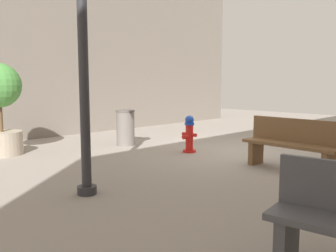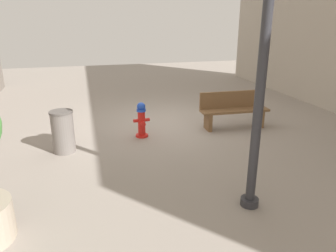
# 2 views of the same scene
# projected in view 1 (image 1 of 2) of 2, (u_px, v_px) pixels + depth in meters

# --- Properties ---
(ground_plane) EXTENTS (23.40, 23.40, 0.00)m
(ground_plane) POSITION_uv_depth(u_px,v_px,m) (239.00, 151.00, 8.29)
(ground_plane) COLOR gray
(fire_hydrant) EXTENTS (0.40, 0.37, 0.86)m
(fire_hydrant) POSITION_uv_depth(u_px,v_px,m) (189.00, 134.00, 8.16)
(fire_hydrant) COLOR red
(fire_hydrant) RESTS_ON ground_plane
(bench_near) EXTENTS (1.82, 0.51, 0.95)m
(bench_near) POSITION_uv_depth(u_px,v_px,m) (292.00, 143.00, 6.47)
(bench_near) COLOR brown
(bench_near) RESTS_ON ground_plane
(street_lamp) EXTENTS (0.36, 0.36, 3.99)m
(street_lamp) POSITION_uv_depth(u_px,v_px,m) (82.00, 19.00, 4.79)
(street_lamp) COLOR #2D2D33
(street_lamp) RESTS_ON ground_plane
(trash_bin) EXTENTS (0.49, 0.49, 0.92)m
(trash_bin) POSITION_uv_depth(u_px,v_px,m) (125.00, 128.00, 9.09)
(trash_bin) COLOR slate
(trash_bin) RESTS_ON ground_plane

